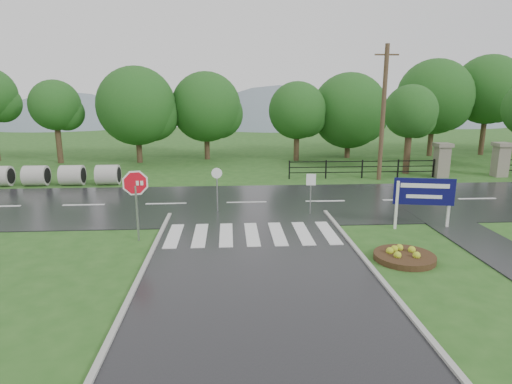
{
  "coord_description": "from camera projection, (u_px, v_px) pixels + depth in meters",
  "views": [
    {
      "loc": [
        -0.85,
        -10.76,
        5.4
      ],
      "look_at": [
        0.22,
        6.0,
        1.5
      ],
      "focal_mm": 30.0,
      "sensor_mm": 36.0,
      "label": 1
    }
  ],
  "objects": [
    {
      "name": "treeline",
      "position": [
        251.0,
        160.0,
        35.12
      ],
      "size": [
        83.2,
        5.2,
        10.0
      ],
      "color": "#184A17",
      "rests_on": "ground"
    },
    {
      "name": "ground",
      "position": [
        262.0,
        295.0,
        11.73
      ],
      "size": [
        120.0,
        120.0,
        0.0
      ],
      "primitive_type": "plane",
      "color": "#27541C",
      "rests_on": "ground"
    },
    {
      "name": "pillar_west",
      "position": [
        442.0,
        159.0,
        27.83
      ],
      "size": [
        1.0,
        1.0,
        2.24
      ],
      "color": "gray",
      "rests_on": "ground"
    },
    {
      "name": "walkway",
      "position": [
        478.0,
        239.0,
        16.15
      ],
      "size": [
        2.2,
        11.0,
        0.04
      ],
      "primitive_type": "cube",
      "color": "#2A2A2C",
      "rests_on": "ground"
    },
    {
      "name": "estate_billboard",
      "position": [
        424.0,
        194.0,
        17.16
      ],
      "size": [
        2.35,
        0.52,
        2.08
      ],
      "color": "silver",
      "rests_on": "ground"
    },
    {
      "name": "main_road",
      "position": [
        247.0,
        203.0,
        21.45
      ],
      "size": [
        90.0,
        8.0,
        0.04
      ],
      "primitive_type": "cube",
      "color": "black",
      "rests_on": "ground"
    },
    {
      "name": "fence_west",
      "position": [
        362.0,
        167.0,
        27.6
      ],
      "size": [
        9.58,
        0.08,
        1.2
      ],
      "color": "black",
      "rests_on": "ground"
    },
    {
      "name": "entrance_tree_left",
      "position": [
        410.0,
        112.0,
        28.5
      ],
      "size": [
        3.53,
        3.53,
        5.97
      ],
      "color": "#3D2B1C",
      "rests_on": "ground"
    },
    {
      "name": "stop_sign",
      "position": [
        136.0,
        189.0,
        15.58
      ],
      "size": [
        1.22,
        0.34,
        2.84
      ],
      "color": "#939399",
      "rests_on": "ground"
    },
    {
      "name": "flower_bed",
      "position": [
        404.0,
        256.0,
        14.13
      ],
      "size": [
        2.0,
        2.0,
        0.4
      ],
      "color": "#332111",
      "rests_on": "ground"
    },
    {
      "name": "crosswalk",
      "position": [
        252.0,
        234.0,
        16.58
      ],
      "size": [
        6.5,
        2.8,
        0.02
      ],
      "color": "silver",
      "rests_on": "ground"
    },
    {
      "name": "reg_sign_small",
      "position": [
        311.0,
        186.0,
        19.04
      ],
      "size": [
        0.42,
        0.07,
        1.9
      ],
      "color": "#939399",
      "rests_on": "ground"
    },
    {
      "name": "hills",
      "position": [
        253.0,
        209.0,
        78.65
      ],
      "size": [
        102.0,
        48.0,
        48.0
      ],
      "color": "slate",
      "rests_on": "ground"
    },
    {
      "name": "utility_pole_east",
      "position": [
        383.0,
        113.0,
        26.39
      ],
      "size": [
        1.47,
        0.28,
        8.28
      ],
      "color": "#473523",
      "rests_on": "ground"
    },
    {
      "name": "pillar_east",
      "position": [
        501.0,
        159.0,
        28.08
      ],
      "size": [
        1.0,
        1.0,
        2.24
      ],
      "color": "gray",
      "rests_on": "ground"
    },
    {
      "name": "reg_sign_round",
      "position": [
        217.0,
        184.0,
        19.54
      ],
      "size": [
        0.49,
        0.08,
        2.09
      ],
      "color": "#939399",
      "rests_on": "ground"
    },
    {
      "name": "culvert_pipes",
      "position": [
        36.0,
        176.0,
        25.41
      ],
      "size": [
        9.7,
        1.2,
        1.2
      ],
      "color": "#9E9B93",
      "rests_on": "ground"
    }
  ]
}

